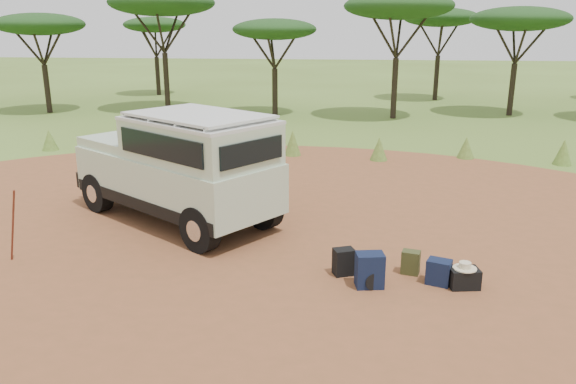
# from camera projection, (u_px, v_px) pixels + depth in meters

# --- Properties ---
(ground) EXTENTS (140.00, 140.00, 0.00)m
(ground) POSITION_uv_depth(u_px,v_px,m) (244.00, 249.00, 11.51)
(ground) COLOR #506925
(ground) RESTS_ON ground
(dirt_clearing) EXTENTS (23.00, 23.00, 0.01)m
(dirt_clearing) POSITION_uv_depth(u_px,v_px,m) (244.00, 249.00, 11.51)
(dirt_clearing) COLOR brown
(dirt_clearing) RESTS_ON ground
(grass_fringe) EXTENTS (36.60, 1.60, 0.90)m
(grass_fringe) POSITION_uv_depth(u_px,v_px,m) (295.00, 145.00, 19.63)
(grass_fringe) COLOR #506925
(grass_fringe) RESTS_ON ground
(acacia_treeline) EXTENTS (46.70, 13.20, 6.26)m
(acacia_treeline) POSITION_uv_depth(u_px,v_px,m) (332.00, 17.00, 28.90)
(acacia_treeline) COLOR #2C2319
(acacia_treeline) RESTS_ON ground
(safari_vehicle) EXTENTS (5.54, 4.74, 2.60)m
(safari_vehicle) POSITION_uv_depth(u_px,v_px,m) (180.00, 169.00, 12.82)
(safari_vehicle) COLOR #B4C8AB
(safari_vehicle) RESTS_ON ground
(walking_staff) EXTENTS (0.42, 0.21, 1.49)m
(walking_staff) POSITION_uv_depth(u_px,v_px,m) (13.00, 226.00, 10.66)
(walking_staff) COLOR maroon
(walking_staff) RESTS_ON ground
(backpack_black) EXTENTS (0.44, 0.39, 0.50)m
(backpack_black) POSITION_uv_depth(u_px,v_px,m) (344.00, 262.00, 10.25)
(backpack_black) COLOR black
(backpack_black) RESTS_ON ground
(backpack_navy) EXTENTS (0.53, 0.42, 0.62)m
(backpack_navy) POSITION_uv_depth(u_px,v_px,m) (370.00, 270.00, 9.76)
(backpack_navy) COLOR #12213B
(backpack_navy) RESTS_ON ground
(backpack_olive) EXTENTS (0.37, 0.30, 0.45)m
(backpack_olive) POSITION_uv_depth(u_px,v_px,m) (411.00, 262.00, 10.30)
(backpack_olive) COLOR #414620
(backpack_olive) RESTS_ON ground
(duffel_navy) EXTENTS (0.48, 0.42, 0.45)m
(duffel_navy) POSITION_uv_depth(u_px,v_px,m) (439.00, 272.00, 9.88)
(duffel_navy) COLOR #12213B
(duffel_navy) RESTS_ON ground
(hard_case) EXTENTS (0.56, 0.44, 0.36)m
(hard_case) POSITION_uv_depth(u_px,v_px,m) (464.00, 278.00, 9.76)
(hard_case) COLOR black
(hard_case) RESTS_ON ground
(stuff_sack) EXTENTS (0.42, 0.42, 0.32)m
(stuff_sack) POSITION_uv_depth(u_px,v_px,m) (371.00, 278.00, 9.79)
(stuff_sack) COLOR black
(stuff_sack) RESTS_ON ground
(safari_hat) EXTENTS (0.41, 0.41, 0.12)m
(safari_hat) POSITION_uv_depth(u_px,v_px,m) (465.00, 266.00, 9.70)
(safari_hat) COLOR beige
(safari_hat) RESTS_ON hard_case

